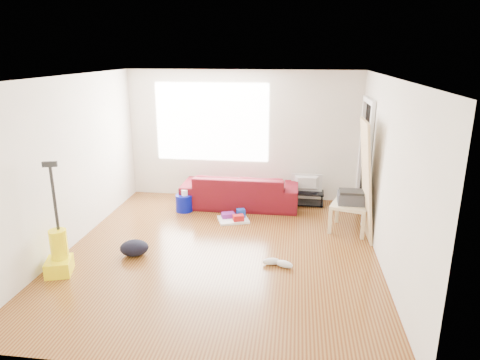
# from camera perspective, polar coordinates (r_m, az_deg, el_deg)

# --- Properties ---
(room) EXTENTS (4.51, 5.01, 2.51)m
(room) POSITION_cam_1_polar(r_m,az_deg,el_deg) (6.08, -1.80, 1.81)
(room) COLOR #58270F
(room) RESTS_ON ground
(sofa) EXTENTS (2.16, 0.85, 0.63)m
(sofa) POSITION_cam_1_polar(r_m,az_deg,el_deg) (8.16, 0.02, -3.45)
(sofa) COLOR #4D0B0E
(sofa) RESTS_ON ground
(tv_stand) EXTENTS (0.67, 0.40, 0.25)m
(tv_stand) POSITION_cam_1_polar(r_m,az_deg,el_deg) (8.31, 8.79, -2.32)
(tv_stand) COLOR black
(tv_stand) RESTS_ON ground
(tv) EXTENTS (0.59, 0.08, 0.34)m
(tv) POSITION_cam_1_polar(r_m,az_deg,el_deg) (8.22, 8.88, -0.44)
(tv) COLOR black
(tv) RESTS_ON tv_stand
(side_table) EXTENTS (0.71, 0.71, 0.47)m
(side_table) POSITION_cam_1_polar(r_m,az_deg,el_deg) (7.16, 14.49, -3.62)
(side_table) COLOR beige
(side_table) RESTS_ON ground
(printer) EXTENTS (0.42, 0.33, 0.22)m
(printer) POSITION_cam_1_polar(r_m,az_deg,el_deg) (7.10, 14.59, -2.25)
(printer) COLOR #303137
(printer) RESTS_ON side_table
(bucket) EXTENTS (0.32, 0.32, 0.31)m
(bucket) POSITION_cam_1_polar(r_m,az_deg,el_deg) (7.97, -7.41, -4.10)
(bucket) COLOR #040D95
(bucket) RESTS_ON ground
(toilet_paper) EXTENTS (0.12, 0.12, 0.11)m
(toilet_paper) POSITION_cam_1_polar(r_m,az_deg,el_deg) (7.88, -7.35, -2.73)
(toilet_paper) COLOR white
(toilet_paper) RESTS_ON bucket
(cleaning_tray) EXTENTS (0.61, 0.55, 0.18)m
(cleaning_tray) POSITION_cam_1_polar(r_m,az_deg,el_deg) (7.45, -0.78, -5.02)
(cleaning_tray) COLOR white
(cleaning_tray) RESTS_ON ground
(backpack) EXTENTS (0.47, 0.41, 0.22)m
(backpack) POSITION_cam_1_polar(r_m,az_deg,el_deg) (6.45, -13.85, -9.67)
(backpack) COLOR black
(backpack) RESTS_ON ground
(sneakers) EXTENTS (0.45, 0.23, 0.10)m
(sneakers) POSITION_cam_1_polar(r_m,az_deg,el_deg) (5.97, 5.08, -10.94)
(sneakers) COLOR silver
(sneakers) RESTS_ON ground
(vacuum) EXTENTS (0.41, 0.44, 1.51)m
(vacuum) POSITION_cam_1_polar(r_m,az_deg,el_deg) (6.17, -23.01, -8.98)
(vacuum) COLOR #FFEA0B
(vacuum) RESTS_ON ground
(door_panel) EXTENTS (0.23, 0.74, 1.85)m
(door_panel) POSITION_cam_1_polar(r_m,az_deg,el_deg) (7.14, 15.88, -7.17)
(door_panel) COLOR tan
(door_panel) RESTS_ON ground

